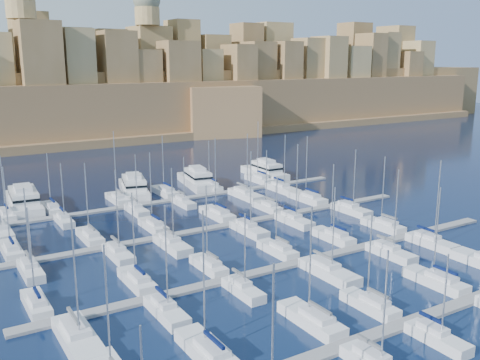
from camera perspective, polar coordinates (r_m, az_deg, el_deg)
ground at (r=92.37m, az=1.78°, el=-6.55°), size 600.00×600.00×0.00m
pontoon_near at (r=68.78m, az=18.04°, el=-14.08°), size 84.00×2.00×0.40m
pontoon_mid_near at (r=83.18m, az=6.38°, el=-8.71°), size 84.00×2.00×0.40m
pontoon_mid_far at (r=100.38m, az=-1.37°, el=-4.83°), size 84.00×2.00×0.40m
pontoon_far at (r=119.16m, az=-6.71°, el=-2.07°), size 84.00×2.00×0.40m
sailboat_1 at (r=58.57m, az=-3.46°, el=-17.81°), size 3.01×10.05×16.22m
sailboat_2 at (r=65.22m, az=7.67°, el=-14.53°), size 2.93×9.76×14.67m
sailboat_3 at (r=70.14m, az=13.71°, el=-12.78°), size 2.50×8.34×12.44m
sailboat_4 at (r=79.58m, az=20.20°, el=-10.05°), size 2.82×9.39×14.19m
sailboat_9 at (r=64.77m, az=20.28°, el=-15.52°), size 2.27×7.58×10.90m
sailboat_12 at (r=72.93m, az=-20.89°, el=-12.25°), size 2.46×8.19×13.42m
sailboat_13 at (r=76.30m, az=-10.93°, el=-10.47°), size 2.65×8.83×13.41m
sailboat_14 at (r=80.16m, az=-3.35°, el=-9.09°), size 2.44×8.12×13.21m
sailboat_15 at (r=86.51m, az=4.06°, el=-7.42°), size 2.51×8.38×12.77m
sailboat_16 at (r=93.80m, az=9.91°, el=-5.96°), size 2.70×8.99×13.62m
sailboat_17 at (r=101.85m, az=15.04°, el=-4.70°), size 2.67×8.91×13.78m
sailboat_18 at (r=63.20m, az=-16.86°, el=-15.93°), size 3.35×11.16×15.07m
sailboat_19 at (r=67.29m, az=-7.88°, el=-13.65°), size 2.59×8.65×14.46m
sailboat_20 at (r=72.35m, az=0.31°, el=-11.58°), size 2.33×7.76×11.63m
sailboat_21 at (r=78.91m, az=9.44°, el=-9.59°), size 3.15×10.49×13.63m
sailboat_22 at (r=88.38m, az=15.76°, el=-7.44°), size 2.64×8.79×14.52m
sailboat_23 at (r=95.16m, az=19.73°, el=-6.26°), size 2.73×9.10×15.00m
sailboat_24 at (r=93.63m, az=-23.22°, el=-6.87°), size 2.66×8.88×14.54m
sailboat_25 at (r=95.95m, az=-15.70°, el=-5.82°), size 2.66×8.86×13.83m
sailboat_26 at (r=99.43m, az=-9.23°, el=-4.84°), size 2.62×8.74×14.59m
sailboat_27 at (r=105.60m, az=-2.43°, el=-3.62°), size 2.97×9.91×15.98m
sailboat_28 at (r=110.61m, az=2.94°, el=-2.89°), size 2.40×8.02×12.83m
sailboat_29 at (r=118.18m, az=7.21°, el=-1.93°), size 3.14×10.46×14.69m
sailboat_30 at (r=84.03m, az=-21.44°, el=-8.94°), size 2.53×8.43×13.38m
sailboat_31 at (r=86.75m, az=-12.85°, el=-7.66°), size 2.62×8.72×14.54m
sailboat_32 at (r=89.33m, az=-7.26°, el=-6.82°), size 2.93×9.76×13.98m
sailboat_33 at (r=96.28m, az=0.94°, el=-5.26°), size 2.82×9.39×15.28m
sailboat_34 at (r=101.92m, az=5.79°, el=-4.29°), size 2.79×9.29×15.69m
sailboat_35 at (r=110.90m, az=11.75°, el=-3.09°), size 2.83×9.42×13.47m
sailboat_36 at (r=114.76m, az=-23.67°, el=-3.39°), size 2.61×8.71×12.69m
sailboat_37 at (r=116.16m, az=-19.46°, el=-2.85°), size 2.65×8.83×12.39m
sailboat_38 at (r=119.79m, az=-12.92°, el=-1.96°), size 2.75×9.16×15.85m
sailboat_39 at (r=124.06m, az=-8.01°, el=-1.25°), size 2.98×9.93×13.96m
sailboat_40 at (r=128.27m, az=-3.19°, el=-0.70°), size 2.53×8.42×12.05m
sailboat_41 at (r=135.83m, az=2.03°, el=0.09°), size 2.81×9.37×15.68m
sailboat_42 at (r=103.73m, az=-24.12°, el=-5.06°), size 3.07×10.24×16.85m
sailboat_43 at (r=106.76m, az=-18.26°, el=-4.12°), size 2.27×7.57×12.10m
sailboat_44 at (r=110.34m, az=-10.98°, el=-3.15°), size 2.48×8.26×12.51m
sailboat_45 at (r=114.58m, az=-6.04°, el=-2.40°), size 2.31×7.69×10.92m
sailboat_46 at (r=120.14m, az=0.60°, el=-1.58°), size 3.22×10.75×14.97m
sailboat_47 at (r=126.06m, az=4.56°, el=-0.94°), size 3.07×10.22×13.93m
motor_yacht_a at (r=120.64m, az=-22.08°, el=-2.01°), size 7.36×20.22×5.25m
motor_yacht_b at (r=125.63m, az=-11.25°, el=-0.74°), size 9.68×18.78×5.25m
motor_yacht_c at (r=131.63m, az=-4.61°, el=0.08°), size 8.07×18.00×5.25m
motor_yacht_d at (r=141.29m, az=2.69°, el=0.99°), size 5.47×16.76×5.25m
fortified_city at (r=233.50m, az=-19.89°, el=8.14°), size 460.00×108.95×59.52m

